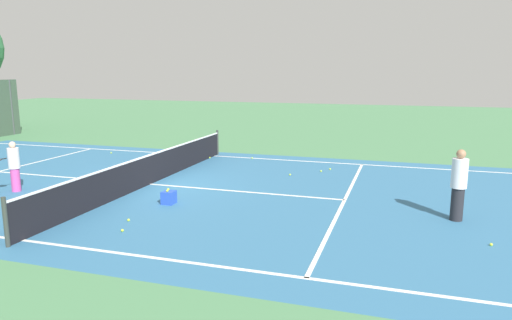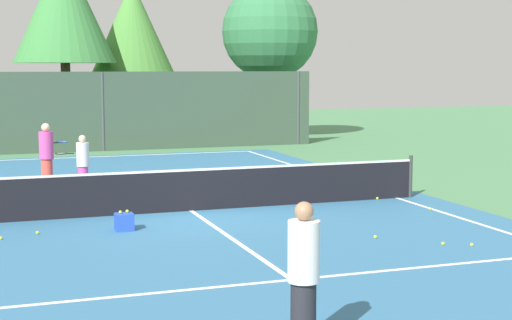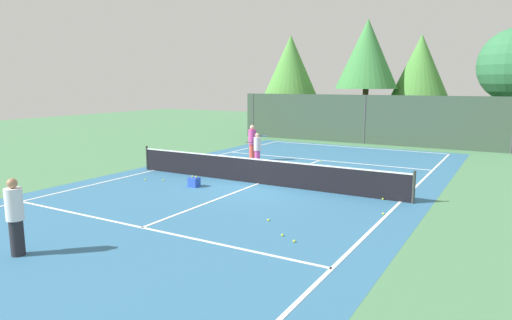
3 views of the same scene
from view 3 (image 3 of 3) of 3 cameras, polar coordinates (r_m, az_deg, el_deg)
name	(u,v)px [view 3 (image 3 of 3)]	position (r m, az deg, el deg)	size (l,w,h in m)	color
ground_plane	(258,184)	(17.80, 0.30, -3.03)	(80.00, 80.00, 0.00)	#4C8456
court_surface	(258,184)	(17.80, 0.30, -3.02)	(13.00, 25.00, 0.01)	teal
tennis_net	(258,171)	(17.70, 0.30, -1.41)	(11.90, 0.10, 1.10)	#333833
perimeter_fence	(365,119)	(30.41, 13.64, 5.02)	(18.00, 0.12, 3.20)	#384C3D
tree_0	(291,65)	(35.45, 4.40, 11.90)	(4.06, 4.06, 7.60)	brown
tree_2	(367,54)	(34.05, 13.91, 12.89)	(4.44, 4.44, 8.49)	brown
tree_3	(420,69)	(35.17, 20.12, 10.74)	(4.47, 4.47, 7.44)	brown
player_0	(252,142)	(22.92, -0.45, 2.24)	(0.89, 0.81, 1.85)	#E54C3F
player_1	(15,216)	(11.65, -28.24, -6.32)	(0.39, 0.39, 1.81)	#232328
player_2	(257,149)	(21.67, 0.14, 1.44)	(0.92, 0.49, 1.57)	#D14799
ball_crate	(194,182)	(17.42, -7.86, -2.79)	(0.37, 0.33, 0.43)	blue
tennis_ball_0	(282,235)	(11.82, 3.37, -9.47)	(0.07, 0.07, 0.07)	#CCE533
tennis_ball_1	(294,241)	(11.41, 4.86, -10.21)	(0.07, 0.07, 0.07)	#CCE533
tennis_ball_2	(321,162)	(22.83, 8.18, -0.22)	(0.07, 0.07, 0.07)	#CCE533
tennis_ball_4	(145,180)	(18.97, -13.87, -2.42)	(0.07, 0.07, 0.07)	#CCE533
tennis_ball_5	(405,174)	(20.53, 18.43, -1.73)	(0.07, 0.07, 0.07)	#CCE533
tennis_ball_6	(383,199)	(15.95, 15.79, -4.77)	(0.07, 0.07, 0.07)	#CCE533
tennis_ball_7	(268,220)	(13.05, 1.58, -7.61)	(0.07, 0.07, 0.07)	#CCE533
tennis_ball_8	(383,214)	(14.19, 15.84, -6.56)	(0.07, 0.07, 0.07)	#CCE533
tennis_ball_9	(163,180)	(18.70, -11.66, -2.51)	(0.07, 0.07, 0.07)	#CCE533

